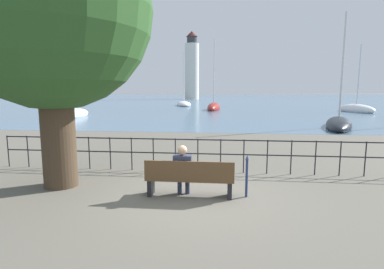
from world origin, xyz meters
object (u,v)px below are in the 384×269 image
Objects in this scene: sailboat_3 at (356,110)px; harbor_lighthouse at (192,68)px; park_bench at (189,179)px; seated_person_left at (183,168)px; sailboat_2 at (339,124)px; closed_umbrella at (247,174)px; sailboat_0 at (184,104)px; sailboat_1 at (75,113)px; sailboat_4 at (214,107)px; shade_tree at (50,10)px.

harbor_lighthouse is (-26.99, 61.34, 9.92)m from sailboat_3.
sailboat_3 is (17.05, 32.07, -0.13)m from park_bench.
sailboat_2 reaches higher than seated_person_left.
sailboat_3 reaches higher than park_bench.
seated_person_left is 1.21× the size of closed_umbrella.
sailboat_0 is 48.25m from harbor_lighthouse.
sailboat_1 is (-13.91, 21.75, -0.32)m from seated_person_left.
sailboat_4 is at bearing -76.00° from sailboat_0.
sailboat_0 is (-7.71, 46.20, -0.29)m from closed_umbrella.
seated_person_left is 0.13× the size of sailboat_4.
sailboat_3 is 67.75m from harbor_lighthouse.
harbor_lighthouse is at bearing 122.41° from sailboat_2.
harbor_lighthouse is at bearing 102.61° from sailboat_4.
park_bench is 17.58m from sailboat_2.
sailboat_3 is at bearing 12.95° from sailboat_1.
sailboat_2 is at bearing -129.60° from sailboat_3.
harbor_lighthouse is (-11.29, 93.28, 9.67)m from closed_umbrella.
sailboat_0 is at bearing 134.87° from sailboat_3.
park_bench is 0.17× the size of sailboat_1.
sailboat_0 is at bearing 93.57° from shade_tree.
park_bench is 25.98m from sailboat_1.
closed_umbrella is 0.12× the size of sailboat_3.
park_bench is at bearing -101.44° from sailboat_2.
park_bench is 34.71m from sailboat_4.
sailboat_2 is at bearing 59.67° from park_bench.
park_bench is at bearing -62.42° from sailboat_1.
seated_person_left is at bearing -102.06° from sailboat_2.
sailboat_1 is at bearing -119.81° from sailboat_0.
sailboat_4 is (-1.96, 34.57, -0.23)m from closed_umbrella.
sailboat_4 is (13.48, 12.88, -0.03)m from sailboat_1.
closed_umbrella is at bearing -59.82° from sailboat_1.
sailboat_0 is at bearing 97.62° from seated_person_left.
sailboat_2 is (22.96, -6.66, -0.11)m from sailboat_1.
harbor_lighthouse reaches higher than sailboat_3.
sailboat_3 reaches higher than shade_tree.
park_bench is at bearing -7.84° from shade_tree.
sailboat_1 is 32.78m from sailboat_3.
shade_tree is 6.88× the size of closed_umbrella.
harbor_lighthouse is (-3.58, 47.08, 9.96)m from sailboat_0.
sailboat_4 reaches higher than sailboat_2.
sailboat_2 reaches higher than shade_tree.
sailboat_0 is at bearing 134.94° from sailboat_2.
shade_tree is 37.92m from sailboat_3.
sailboat_4 is 60.27m from harbor_lighthouse.
sailboat_1 is 18.64m from sailboat_4.
sailboat_4 is at bearing 90.72° from seated_person_left.
seated_person_left is 0.06× the size of harbor_lighthouse.
closed_umbrella is 35.59m from sailboat_3.
sailboat_4 reaches higher than seated_person_left.
sailboat_2 reaches higher than park_bench.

